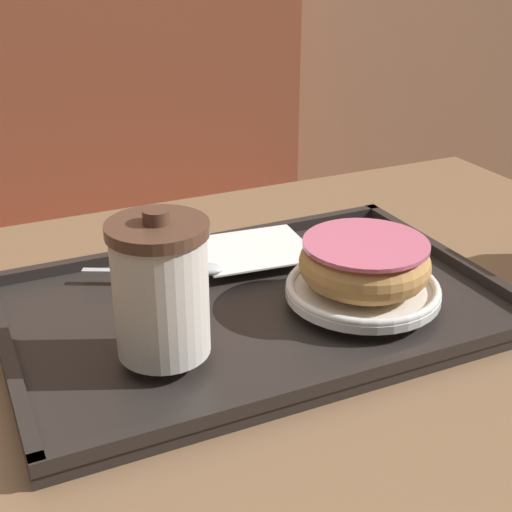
% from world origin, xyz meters
% --- Properties ---
extents(booth_bench, '(1.32, 0.44, 1.00)m').
position_xyz_m(booth_bench, '(-0.12, 0.87, 0.32)').
color(booth_bench, brown).
rests_on(booth_bench, ground_plane).
extents(cafe_table, '(0.98, 0.67, 0.73)m').
position_xyz_m(cafe_table, '(0.00, 0.00, 0.57)').
color(cafe_table, '#846042').
rests_on(cafe_table, ground_plane).
extents(serving_tray, '(0.48, 0.31, 0.02)m').
position_xyz_m(serving_tray, '(-0.03, -0.00, 0.73)').
color(serving_tray, '#282321').
rests_on(serving_tray, cafe_table).
extents(napkin_paper, '(0.13, 0.11, 0.00)m').
position_xyz_m(napkin_paper, '(0.01, 0.09, 0.75)').
color(napkin_paper, white).
rests_on(napkin_paper, serving_tray).
extents(coffee_cup_front, '(0.08, 0.08, 0.13)m').
position_xyz_m(coffee_cup_front, '(-0.14, -0.06, 0.81)').
color(coffee_cup_front, white).
rests_on(coffee_cup_front, serving_tray).
extents(plate_with_chocolate_donut, '(0.15, 0.15, 0.01)m').
position_xyz_m(plate_with_chocolate_donut, '(0.06, -0.05, 0.76)').
color(plate_with_chocolate_donut, white).
rests_on(plate_with_chocolate_donut, serving_tray).
extents(donut_chocolate_glazed, '(0.12, 0.12, 0.04)m').
position_xyz_m(donut_chocolate_glazed, '(0.06, -0.05, 0.79)').
color(donut_chocolate_glazed, tan).
rests_on(donut_chocolate_glazed, plate_with_chocolate_donut).
extents(spoon, '(0.14, 0.08, 0.01)m').
position_xyz_m(spoon, '(-0.08, 0.07, 0.75)').
color(spoon, silver).
rests_on(spoon, serving_tray).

